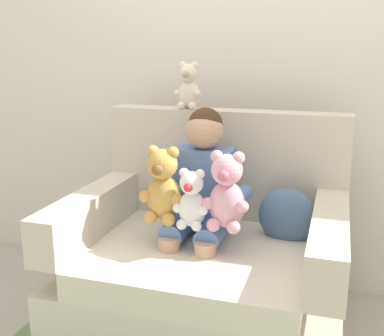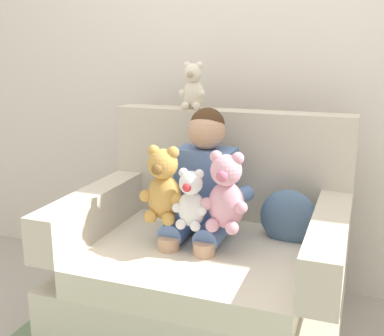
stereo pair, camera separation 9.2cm
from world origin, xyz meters
The scene contains 8 objects.
back_wall centered at (0.00, 0.71, 1.30)m, with size 6.00×0.10×2.60m, color silver.
armchair centered at (0.00, 0.04, 0.32)m, with size 1.20×0.92×1.01m.
seated_child centered at (-0.04, 0.07, 0.68)m, with size 0.45×0.39×0.82m.
plush_pink centered at (0.11, -0.07, 0.73)m, with size 0.20×0.16×0.33m.
plush_white centered at (-0.03, -0.10, 0.70)m, with size 0.15×0.12×0.25m.
plush_honey centered at (-0.17, -0.07, 0.74)m, with size 0.20×0.16×0.33m.
plush_cream_on_backrest centered at (-0.19, 0.38, 1.12)m, with size 0.14×0.11×0.23m.
throw_pillow centered at (0.34, 0.17, 0.57)m, with size 0.26×0.12×0.26m, color slate.
Camera 2 is at (0.62, -1.85, 1.31)m, focal length 44.41 mm.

